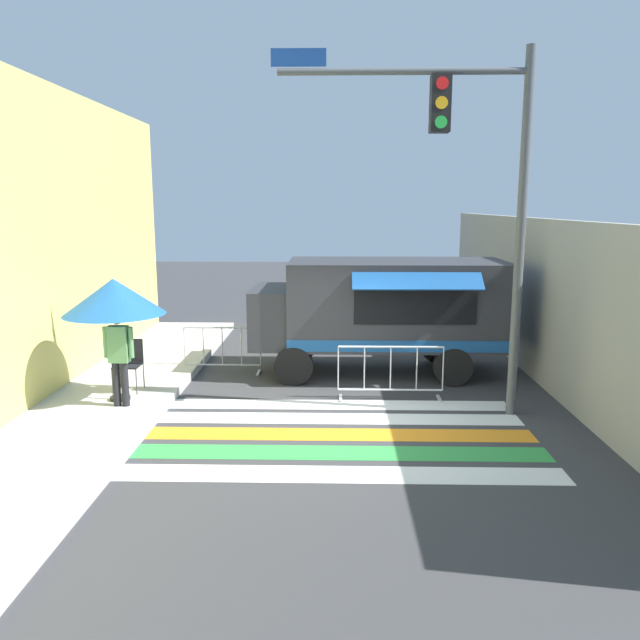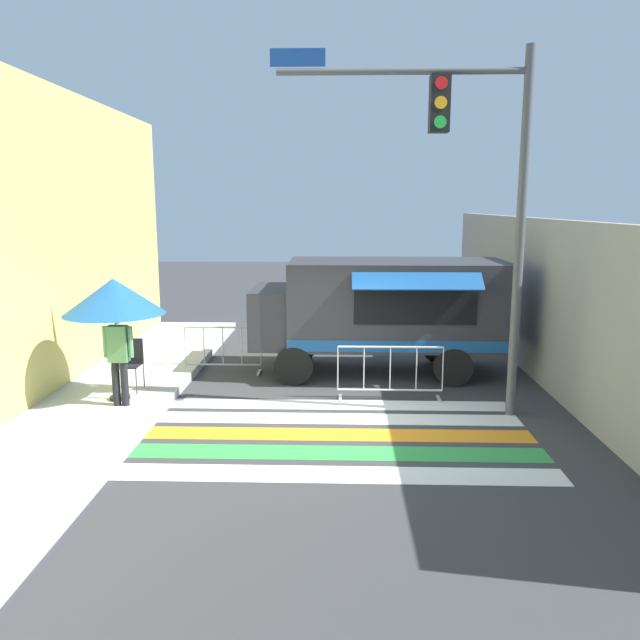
{
  "view_description": "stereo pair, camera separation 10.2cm",
  "coord_description": "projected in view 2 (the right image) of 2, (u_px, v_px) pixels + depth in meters",
  "views": [
    {
      "loc": [
        -0.03,
        -10.3,
        3.67
      ],
      "look_at": [
        -0.31,
        2.1,
        1.37
      ],
      "focal_mm": 35.0,
      "sensor_mm": 36.0,
      "label": 1
    },
    {
      "loc": [
        0.07,
        -10.29,
        3.67
      ],
      "look_at": [
        -0.31,
        2.1,
        1.37
      ],
      "focal_mm": 35.0,
      "sensor_mm": 36.0,
      "label": 2
    }
  ],
  "objects": [
    {
      "name": "ground_plane",
      "position": [
        334.0,
        420.0,
        10.79
      ],
      "size": [
        60.0,
        60.0,
        0.0
      ],
      "primitive_type": "plane",
      "color": "#38383A"
    },
    {
      "name": "sidewalk_left",
      "position": [
        36.0,
        412.0,
        10.93
      ],
      "size": [
        4.4,
        16.0,
        0.18
      ],
      "color": "#B7B5AD",
      "rests_on": "ground_plane"
    },
    {
      "name": "building_left_facade",
      "position": [
        11.0,
        248.0,
        10.42
      ],
      "size": [
        0.25,
        16.0,
        5.89
      ],
      "color": "#E5D166",
      "rests_on": "ground_plane"
    },
    {
      "name": "concrete_wall_right",
      "position": [
        538.0,
        299.0,
        13.3
      ],
      "size": [
        0.2,
        16.0,
        3.38
      ],
      "color": "gray",
      "rests_on": "ground_plane"
    },
    {
      "name": "crosswalk_painted",
      "position": [
        334.0,
        434.0,
        10.09
      ],
      "size": [
        6.4,
        3.6,
        0.01
      ],
      "color": "white",
      "rests_on": "ground_plane"
    },
    {
      "name": "food_truck",
      "position": [
        377.0,
        306.0,
        13.53
      ],
      "size": [
        5.44,
        2.57,
        2.48
      ],
      "color": "#2D2D33",
      "rests_on": "ground_plane"
    },
    {
      "name": "traffic_signal_pole",
      "position": [
        474.0,
        171.0,
        10.31
      ],
      "size": [
        4.27,
        0.29,
        6.19
      ],
      "color": "#515456",
      "rests_on": "ground_plane"
    },
    {
      "name": "patio_umbrella",
      "position": [
        114.0,
        297.0,
        11.01
      ],
      "size": [
        1.78,
        1.78,
        2.22
      ],
      "color": "black",
      "rests_on": "sidewalk_left"
    },
    {
      "name": "folding_chair",
      "position": [
        129.0,
        359.0,
        11.89
      ],
      "size": [
        0.48,
        0.48,
        0.97
      ],
      "rotation": [
        0.0,
        0.0,
        0.04
      ],
      "color": "#4C4C51",
      "rests_on": "sidewalk_left"
    },
    {
      "name": "vendor_person",
      "position": [
        119.0,
        352.0,
        10.84
      ],
      "size": [
        0.53,
        0.22,
        1.69
      ],
      "rotation": [
        0.0,
        0.0,
        -0.22
      ],
      "color": "black",
      "rests_on": "sidewalk_left"
    },
    {
      "name": "barricade_front",
      "position": [
        390.0,
        373.0,
        11.82
      ],
      "size": [
        2.01,
        0.44,
        1.05
      ],
      "color": "#B7BABF",
      "rests_on": "ground_plane"
    },
    {
      "name": "barricade_side",
      "position": [
        223.0,
        351.0,
        13.69
      ],
      "size": [
        1.7,
        0.44,
        1.05
      ],
      "color": "#B7BABF",
      "rests_on": "ground_plane"
    }
  ]
}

